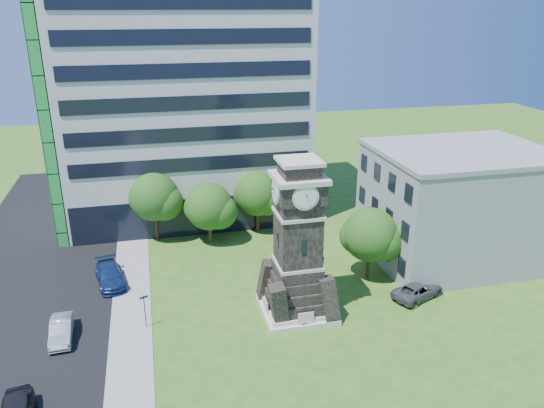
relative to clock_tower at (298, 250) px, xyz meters
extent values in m
plane|color=#37611B|center=(-3.00, -2.00, -5.28)|extent=(160.00, 160.00, 0.00)
cube|color=gray|center=(-12.50, 3.00, -5.25)|extent=(3.00, 70.00, 0.06)
cube|color=black|center=(-21.00, 3.00, -5.27)|extent=(14.00, 80.00, 0.02)
cube|color=beige|center=(0.00, 0.00, -5.08)|extent=(5.40, 5.40, 0.40)
cube|color=beige|center=(0.00, 0.00, -4.73)|extent=(4.80, 4.80, 0.30)
cube|color=black|center=(0.00, 0.00, 1.92)|extent=(3.00, 3.00, 6.40)
cube|color=beige|center=(0.00, 0.00, -1.08)|extent=(3.25, 3.25, 0.25)
cube|color=beige|center=(0.00, 0.00, 2.92)|extent=(3.25, 3.25, 0.25)
cube|color=black|center=(0.00, -1.52, 0.92)|extent=(0.35, 0.08, 1.10)
cube|color=black|center=(0.00, 0.00, 4.72)|extent=(3.30, 3.30, 1.60)
cube|color=beige|center=(0.00, 0.00, 5.62)|extent=(3.70, 3.70, 0.35)
cylinder|color=white|center=(0.00, -1.77, 4.72)|extent=(1.56, 0.06, 1.56)
cylinder|color=white|center=(-1.77, 0.00, 4.72)|extent=(0.06, 1.56, 1.56)
cube|color=black|center=(0.00, 0.00, 6.22)|extent=(2.60, 2.60, 0.90)
cube|color=beige|center=(0.00, 0.00, 6.82)|extent=(3.00, 3.00, 0.25)
cube|color=silver|center=(-6.00, 24.00, 8.72)|extent=(25.00, 15.00, 28.00)
cube|color=black|center=(-6.00, 16.80, -3.28)|extent=(24.50, 0.80, 4.00)
cube|color=#95979A|center=(17.00, 6.00, -0.28)|extent=(15.00, 12.00, 10.00)
cube|color=#95979A|center=(17.00, 6.00, 4.92)|extent=(15.20, 12.20, 0.40)
imported|color=#999DA0|center=(-17.24, 0.39, -4.60)|extent=(1.65, 4.22, 1.37)
imported|color=navy|center=(-14.24, 7.90, -4.52)|extent=(3.08, 5.56, 1.53)
imported|color=#545559|center=(10.12, -0.26, -4.64)|extent=(5.10, 3.77, 1.29)
cube|color=black|center=(-0.26, -2.11, -4.93)|extent=(0.06, 0.44, 0.69)
cube|color=black|center=(1.42, -2.11, -4.93)|extent=(0.06, 0.44, 0.69)
cube|color=#351B12|center=(0.58, -2.11, -4.84)|extent=(1.78, 0.47, 0.04)
cube|color=#351B12|center=(0.58, -1.90, -4.56)|extent=(1.78, 0.04, 0.40)
cylinder|color=black|center=(-11.39, 0.43, -3.94)|extent=(0.06, 0.06, 2.69)
cube|color=#0D1791|center=(-11.39, 0.43, -2.75)|extent=(0.65, 0.04, 0.16)
cylinder|color=#332114|center=(-10.06, 16.26, -3.94)|extent=(0.35, 0.35, 2.68)
sphere|color=#1D5218|center=(-10.06, 16.26, -0.67)|extent=(4.86, 4.86, 4.86)
sphere|color=#1D5218|center=(-9.08, 15.77, -1.19)|extent=(3.64, 3.64, 3.64)
sphere|color=#1D5218|center=(-10.91, 16.87, -0.96)|extent=(3.40, 3.40, 3.40)
cylinder|color=#332114|center=(-4.88, 14.29, -4.17)|extent=(0.35, 0.35, 2.22)
sphere|color=#195118|center=(-4.88, 14.29, -1.45)|extent=(4.67, 4.67, 4.67)
sphere|color=#195118|center=(-3.95, 13.82, -1.88)|extent=(3.50, 3.50, 3.50)
sphere|color=#195118|center=(-5.70, 14.87, -1.70)|extent=(3.27, 3.27, 3.27)
cylinder|color=#332114|center=(0.30, 16.02, -4.06)|extent=(0.37, 0.37, 2.43)
sphere|color=#225D1B|center=(0.30, 16.02, -1.09)|extent=(4.70, 4.70, 4.70)
sphere|color=#225D1B|center=(1.24, 15.55, -1.57)|extent=(3.52, 3.52, 3.52)
sphere|color=#225D1B|center=(-0.52, 16.60, -1.36)|extent=(3.29, 3.29, 3.29)
cylinder|color=#332114|center=(7.48, 3.77, -4.09)|extent=(0.34, 0.34, 2.38)
sphere|color=#2A591A|center=(7.48, 3.77, -1.18)|extent=(4.65, 4.65, 4.65)
sphere|color=#2A591A|center=(8.41, 3.31, -1.65)|extent=(3.48, 3.48, 3.48)
sphere|color=#2A591A|center=(6.67, 4.35, -1.45)|extent=(3.25, 3.25, 3.25)
camera|label=1|loc=(-10.09, -34.20, 17.00)|focal=35.00mm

